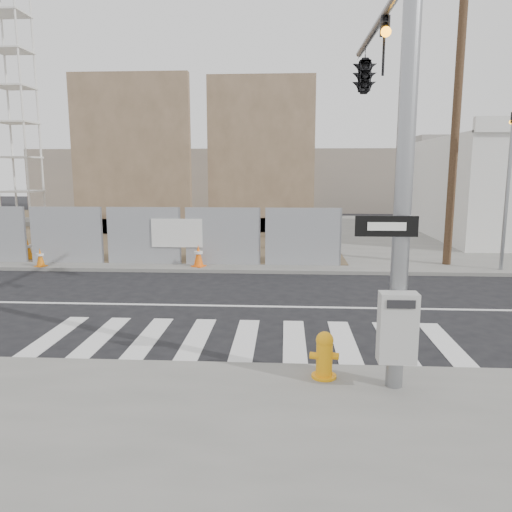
# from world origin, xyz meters

# --- Properties ---
(ground) EXTENTS (100.00, 100.00, 0.00)m
(ground) POSITION_xyz_m (0.00, 0.00, 0.00)
(ground) COLOR black
(ground) RESTS_ON ground
(sidewalk_far) EXTENTS (50.00, 20.00, 0.12)m
(sidewalk_far) POSITION_xyz_m (0.00, 14.00, 0.06)
(sidewalk_far) COLOR slate
(sidewalk_far) RESTS_ON ground
(signal_pole) EXTENTS (0.96, 5.87, 7.00)m
(signal_pole) POSITION_xyz_m (2.49, -2.05, 4.78)
(signal_pole) COLOR gray
(signal_pole) RESTS_ON sidewalk_near
(far_signal_pole) EXTENTS (0.16, 0.20, 5.60)m
(far_signal_pole) POSITION_xyz_m (8.00, 4.60, 3.48)
(far_signal_pole) COLOR gray
(far_signal_pole) RESTS_ON sidewalk_far
(concrete_wall_left) EXTENTS (6.00, 1.30, 8.00)m
(concrete_wall_left) POSITION_xyz_m (-7.00, 13.08, 3.38)
(concrete_wall_left) COLOR brown
(concrete_wall_left) RESTS_ON sidewalk_far
(concrete_wall_right) EXTENTS (5.50, 1.30, 8.00)m
(concrete_wall_right) POSITION_xyz_m (-0.50, 14.08, 3.38)
(concrete_wall_right) COLOR brown
(concrete_wall_right) RESTS_ON sidewalk_far
(crane_tower) EXTENTS (2.60, 2.60, 18.15)m
(crane_tower) POSITION_xyz_m (-15.00, 17.00, 9.02)
(crane_tower) COLOR slate
(crane_tower) RESTS_ON sidewalk_far
(utility_pole_right) EXTENTS (1.60, 0.28, 10.00)m
(utility_pole_right) POSITION_xyz_m (6.50, 5.50, 5.20)
(utility_pole_right) COLOR #4F3725
(utility_pole_right) RESTS_ON sidewalk_far
(fire_hydrant) EXTENTS (0.48, 0.48, 0.76)m
(fire_hydrant) POSITION_xyz_m (1.44, -4.55, 0.50)
(fire_hydrant) COLOR #FDA50E
(fire_hydrant) RESTS_ON sidewalk_near
(traffic_cone_b) EXTENTS (0.42, 0.42, 0.79)m
(traffic_cone_b) POSITION_xyz_m (-8.68, 5.40, 0.51)
(traffic_cone_b) COLOR orange
(traffic_cone_b) RESTS_ON sidewalk_far
(traffic_cone_c) EXTENTS (0.43, 0.43, 0.64)m
(traffic_cone_c) POSITION_xyz_m (-7.62, 4.22, 0.43)
(traffic_cone_c) COLOR orange
(traffic_cone_c) RESTS_ON sidewalk_far
(traffic_cone_d) EXTENTS (0.52, 0.52, 0.76)m
(traffic_cone_d) POSITION_xyz_m (-2.18, 4.53, 0.49)
(traffic_cone_d) COLOR #FF620D
(traffic_cone_d) RESTS_ON sidewalk_far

